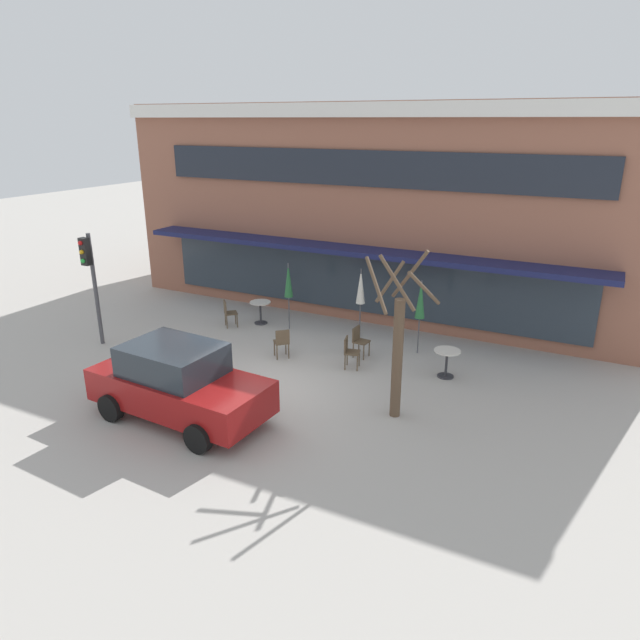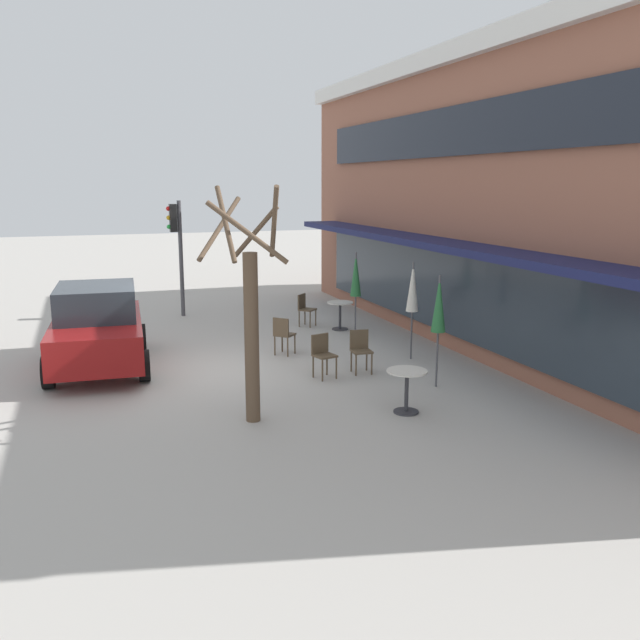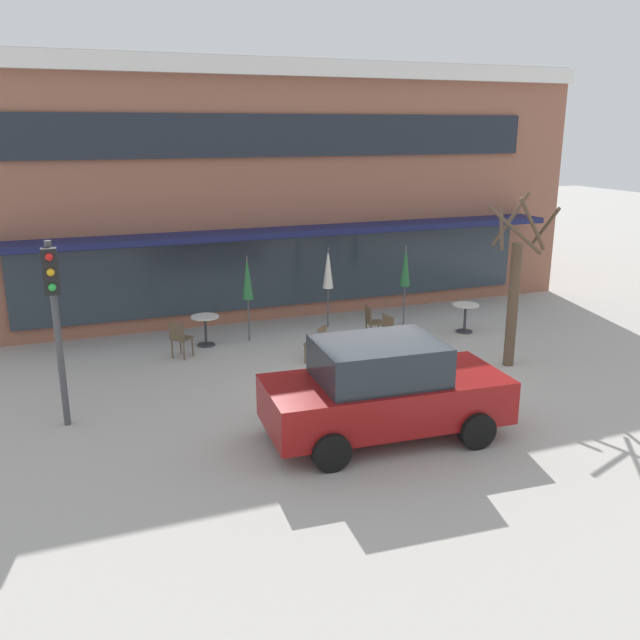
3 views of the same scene
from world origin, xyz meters
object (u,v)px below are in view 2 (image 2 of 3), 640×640
at_px(patio_umbrella_cream_folded, 439,305).
at_px(cafe_chair_1, 305,307).
at_px(cafe_table_near_wall, 340,311).
at_px(parked_sedan, 98,327).
at_px(patio_umbrella_green_folded, 356,275).
at_px(cafe_chair_2, 360,348).
at_px(traffic_light_pole, 177,239).
at_px(cafe_chair_3, 323,352).
at_px(cafe_chair_0, 283,333).
at_px(cafe_table_streetside, 407,384).
at_px(street_tree, 250,316).
at_px(patio_umbrella_corner_open, 413,288).

height_order(patio_umbrella_cream_folded, cafe_chair_1, patio_umbrella_cream_folded).
distance_m(cafe_table_near_wall, parked_sedan, 6.52).
bearing_deg(parked_sedan, patio_umbrella_green_folded, 96.55).
relative_size(cafe_table_near_wall, patio_umbrella_green_folded, 0.35).
distance_m(patio_umbrella_cream_folded, cafe_chair_1, 6.39).
bearing_deg(cafe_chair_2, traffic_light_pole, -159.78).
relative_size(cafe_chair_1, traffic_light_pole, 0.26).
distance_m(cafe_table_near_wall, cafe_chair_2, 4.20).
relative_size(patio_umbrella_green_folded, cafe_chair_3, 2.47).
distance_m(patio_umbrella_green_folded, cafe_chair_1, 2.29).
relative_size(cafe_chair_0, cafe_chair_1, 1.00).
distance_m(cafe_chair_3, traffic_light_pole, 7.93).
xyz_separation_m(cafe_chair_1, cafe_chair_3, (4.91, -1.22, 0.00)).
distance_m(cafe_table_streetside, patio_umbrella_green_folded, 5.83).
bearing_deg(cafe_table_streetside, street_tree, -100.63).
bearing_deg(cafe_chair_2, patio_umbrella_corner_open, 112.44).
height_order(patio_umbrella_green_folded, cafe_chair_2, patio_umbrella_green_folded).
height_order(cafe_chair_1, street_tree, street_tree).
bearing_deg(cafe_chair_1, cafe_chair_0, -26.93).
xyz_separation_m(cafe_table_near_wall, street_tree, (6.18, -3.95, 1.28)).
distance_m(cafe_table_near_wall, cafe_chair_3, 4.59).
bearing_deg(parked_sedan, cafe_chair_2, 66.61).
height_order(patio_umbrella_corner_open, street_tree, street_tree).
bearing_deg(patio_umbrella_corner_open, patio_umbrella_green_folded, -170.18).
height_order(cafe_table_near_wall, cafe_chair_2, cafe_chair_2).
bearing_deg(cafe_chair_2, cafe_chair_0, -149.47).
relative_size(cafe_table_near_wall, cafe_table_streetside, 1.00).
distance_m(patio_umbrella_cream_folded, parked_sedan, 7.21).
relative_size(cafe_chair_2, parked_sedan, 0.21).
height_order(cafe_table_streetside, patio_umbrella_green_folded, patio_umbrella_green_folded).
height_order(cafe_table_streetside, traffic_light_pole, traffic_light_pole).
bearing_deg(cafe_chair_2, patio_umbrella_green_folded, 159.70).
height_order(patio_umbrella_green_folded, patio_umbrella_corner_open, same).
height_order(cafe_table_near_wall, parked_sedan, parked_sedan).
bearing_deg(patio_umbrella_green_folded, cafe_chair_1, -158.47).
height_order(cafe_table_near_wall, cafe_table_streetside, same).
relative_size(patio_umbrella_corner_open, cafe_chair_2, 2.47).
bearing_deg(cafe_chair_0, cafe_chair_3, 7.22).
relative_size(cafe_chair_3, street_tree, 0.23).
distance_m(patio_umbrella_green_folded, patio_umbrella_corner_open, 2.36).
distance_m(cafe_table_streetside, cafe_chair_0, 4.61).
bearing_deg(cafe_chair_3, cafe_table_streetside, 14.24).
bearing_deg(cafe_chair_1, patio_umbrella_cream_folded, 5.93).
bearing_deg(cafe_chair_2, street_tree, -53.25).
xyz_separation_m(patio_umbrella_corner_open, traffic_light_pole, (-6.79, -4.22, 0.67)).
distance_m(cafe_chair_0, cafe_chair_3, 2.02).
height_order(patio_umbrella_corner_open, cafe_chair_0, patio_umbrella_corner_open).
height_order(patio_umbrella_corner_open, parked_sedan, patio_umbrella_corner_open).
distance_m(cafe_table_near_wall, patio_umbrella_corner_open, 3.64).
height_order(patio_umbrella_cream_folded, parked_sedan, patio_umbrella_cream_folded).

